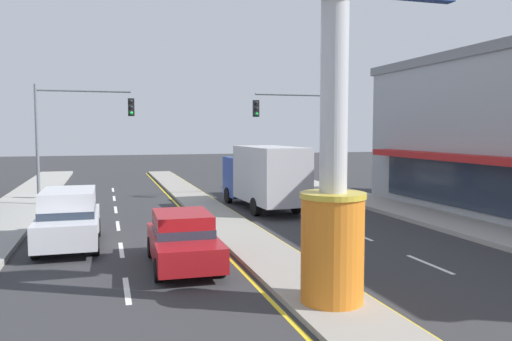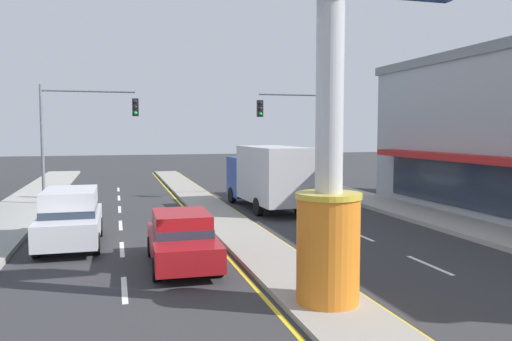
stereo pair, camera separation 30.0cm
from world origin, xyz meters
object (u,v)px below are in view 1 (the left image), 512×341
traffic_light_left_side (74,123)px  traffic_light_right_side (303,124)px  district_sign (334,138)px  suv_mid_left_lane (274,175)px  suv_near_left_lane (69,217)px  box_truck_near_right_lane (264,175)px  sedan_far_right_lane (183,239)px

traffic_light_left_side → traffic_light_right_side: size_ratio=1.00×
district_sign → suv_mid_left_lane: district_sign is taller
traffic_light_left_side → suv_near_left_lane: (0.29, -9.69, -3.26)m
box_truck_near_right_lane → suv_near_left_lane: 10.40m
district_sign → sedan_far_right_lane: (-2.62, 4.41, -2.94)m
box_truck_near_right_lane → sedan_far_right_lane: size_ratio=1.62×
district_sign → traffic_light_right_side: 18.40m
traffic_light_left_side → box_truck_near_right_lane: size_ratio=0.88×
suv_mid_left_lane → suv_near_left_lane: bearing=-130.8°
sedan_far_right_lane → suv_mid_left_lane: size_ratio=0.93×
traffic_light_right_side → suv_near_left_lane: (-12.12, -9.37, -3.26)m
traffic_light_right_side → district_sign: bearing=-109.7°
district_sign → suv_near_left_lane: bearing=126.7°
box_truck_near_right_lane → suv_mid_left_lane: (3.21, 7.95, -0.71)m
traffic_light_left_side → box_truck_near_right_lane: (8.92, -3.94, -2.55)m
sedan_far_right_lane → suv_near_left_lane: size_ratio=0.94×
traffic_light_left_side → suv_near_left_lane: 10.23m
district_sign → sedan_far_right_lane: bearing=120.7°
box_truck_near_right_lane → traffic_light_left_side: bearing=156.2°
traffic_light_right_side → suv_near_left_lane: traffic_light_right_side is taller
district_sign → traffic_light_right_side: (6.20, 17.31, 0.52)m
sedan_far_right_lane → suv_mid_left_lane: (8.54, 17.24, 0.20)m
suv_mid_left_lane → traffic_light_right_side: bearing=-86.3°
traffic_light_right_side → box_truck_near_right_lane: traffic_light_right_side is taller
traffic_light_right_side → box_truck_near_right_lane: bearing=-134.0°
district_sign → box_truck_near_right_lane: size_ratio=1.15×
box_truck_near_right_lane → district_sign: bearing=-101.2°
sedan_far_right_lane → traffic_light_left_side: bearing=105.2°
traffic_light_right_side → suv_mid_left_lane: size_ratio=1.33×
sedan_far_right_lane → suv_mid_left_lane: suv_mid_left_lane is taller
district_sign → traffic_light_left_side: bearing=109.4°
traffic_light_right_side → box_truck_near_right_lane: size_ratio=0.88×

